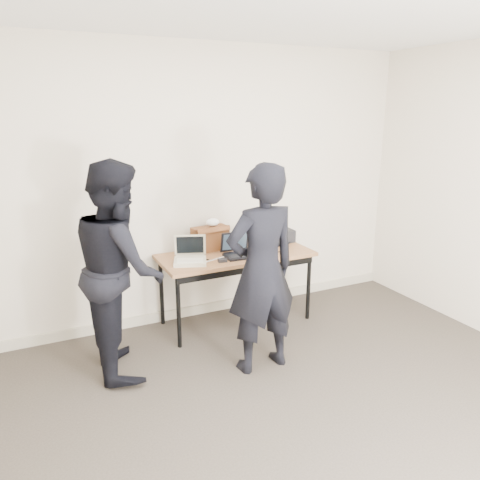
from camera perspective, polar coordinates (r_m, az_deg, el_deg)
room at (r=2.73m, az=12.66°, el=-0.47°), size 4.60×4.60×2.80m
desk at (r=4.59m, az=-0.45°, el=-2.41°), size 1.50×0.66×0.72m
laptop_beige at (r=4.35m, az=-6.10°, el=-2.10°), size 0.37×0.37×0.24m
laptop_center at (r=4.51m, az=-0.25°, el=-1.30°), size 0.30×0.29×0.22m
laptop_right at (r=4.93m, az=3.53°, el=0.20°), size 0.39×0.38×0.23m
leather_satchel at (r=4.67m, az=-3.63°, el=0.26°), size 0.38×0.22×0.25m
tissue at (r=4.64m, az=-3.35°, el=2.18°), size 0.14×0.11×0.08m
equipment_box at (r=5.00m, az=5.17°, el=0.53°), size 0.23×0.19×0.13m
power_brick at (r=4.34m, az=-2.15°, el=-2.50°), size 0.09×0.06×0.03m
cables at (r=4.59m, az=0.08°, el=-1.61°), size 1.15×0.41×0.01m
person_typist at (r=3.73m, az=2.66°, el=-3.69°), size 0.65×0.45×1.71m
person_observer at (r=3.86m, az=-14.47°, el=-3.33°), size 0.70×0.88×1.73m
baseboard at (r=5.03m, az=-4.16°, el=-8.26°), size 4.50×0.03×0.10m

